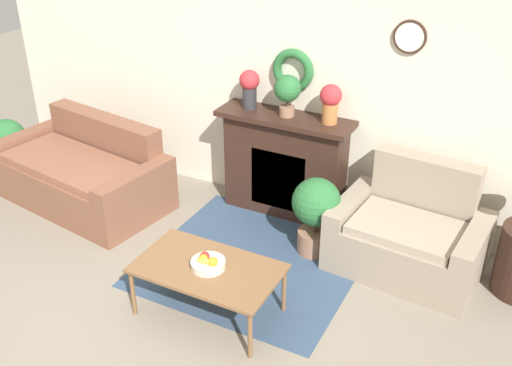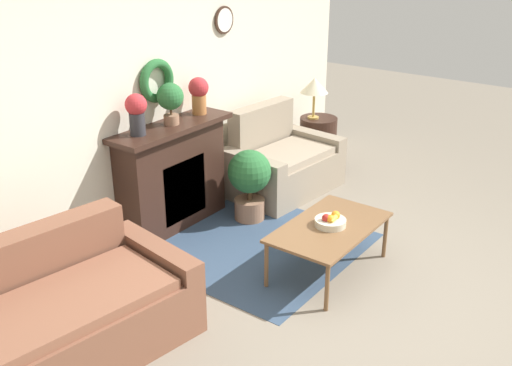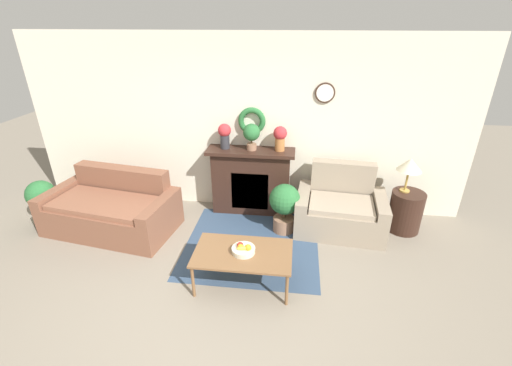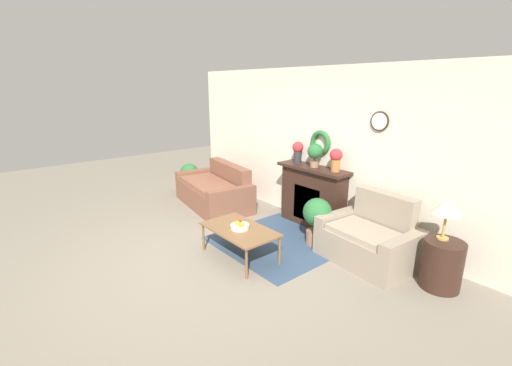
% 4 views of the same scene
% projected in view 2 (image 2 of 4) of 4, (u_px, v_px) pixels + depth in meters
% --- Properties ---
extents(ground_plane, '(16.00, 16.00, 0.00)m').
position_uv_depth(ground_plane, '(373.00, 308.00, 4.75)').
color(ground_plane, gray).
extents(floor_rug, '(1.82, 1.76, 0.01)m').
position_uv_depth(floor_rug, '(257.00, 245.00, 5.68)').
color(floor_rug, '#334760').
rests_on(floor_rug, ground_plane).
extents(wall_back, '(6.80, 0.15, 2.70)m').
position_uv_depth(wall_back, '(142.00, 94.00, 5.57)').
color(wall_back, beige).
rests_on(wall_back, ground_plane).
extents(fireplace, '(1.34, 0.41, 1.06)m').
position_uv_depth(fireplace, '(173.00, 175.00, 5.88)').
color(fireplace, '#331E16').
rests_on(fireplace, ground_plane).
extents(couch_left, '(1.96, 1.23, 0.84)m').
position_uv_depth(couch_left, '(55.00, 319.00, 4.11)').
color(couch_left, brown).
rests_on(couch_left, ground_plane).
extents(loveseat_right, '(1.33, 0.96, 0.95)m').
position_uv_depth(loveseat_right, '(281.00, 163.00, 6.78)').
color(loveseat_right, gray).
rests_on(loveseat_right, ground_plane).
extents(coffee_table, '(1.12, 0.66, 0.44)m').
position_uv_depth(coffee_table, '(329.00, 230.00, 5.10)').
color(coffee_table, brown).
rests_on(coffee_table, ground_plane).
extents(fruit_bowl, '(0.27, 0.27, 0.12)m').
position_uv_depth(fruit_bowl, '(331.00, 221.00, 5.07)').
color(fruit_bowl, beige).
rests_on(fruit_bowl, coffee_table).
extents(side_table_by_loveseat, '(0.47, 0.47, 0.61)m').
position_uv_depth(side_table_by_loveseat, '(318.00, 141.00, 7.53)').
color(side_table_by_loveseat, '#331E16').
rests_on(side_table_by_loveseat, ground_plane).
extents(table_lamp, '(0.34, 0.34, 0.50)m').
position_uv_depth(table_lamp, '(314.00, 86.00, 7.23)').
color(table_lamp, '#B28E42').
rests_on(table_lamp, side_table_by_loveseat).
extents(vase_on_mantel_left, '(0.20, 0.20, 0.38)m').
position_uv_depth(vase_on_mantel_left, '(136.00, 111.00, 5.30)').
color(vase_on_mantel_left, '#2D2D33').
rests_on(vase_on_mantel_left, fireplace).
extents(vase_on_mantel_right, '(0.20, 0.20, 0.37)m').
position_uv_depth(vase_on_mantel_right, '(199.00, 93.00, 5.91)').
color(vase_on_mantel_right, '#AD6B38').
rests_on(vase_on_mantel_right, fireplace).
extents(potted_plant_on_mantel, '(0.25, 0.25, 0.40)m').
position_uv_depth(potted_plant_on_mantel, '(170.00, 99.00, 5.58)').
color(potted_plant_on_mantel, '#8E664C').
rests_on(potted_plant_on_mantel, fireplace).
extents(potted_plant_floor_by_loveseat, '(0.44, 0.44, 0.74)m').
position_uv_depth(potted_plant_floor_by_loveseat, '(249.00, 179.00, 6.04)').
color(potted_plant_floor_by_loveseat, '#8E664C').
rests_on(potted_plant_floor_by_loveseat, ground_plane).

